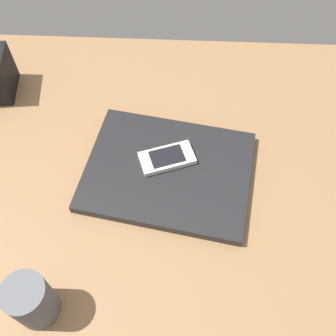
% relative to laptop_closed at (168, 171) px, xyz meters
% --- Properties ---
extents(desk_surface, '(1.20, 0.80, 0.03)m').
position_rel_laptop_closed_xyz_m(desk_surface, '(0.08, 0.01, -0.02)').
color(desk_surface, olive).
rests_on(desk_surface, ground).
extents(laptop_closed, '(0.34, 0.28, 0.02)m').
position_rel_laptop_closed_xyz_m(laptop_closed, '(0.00, 0.00, 0.00)').
color(laptop_closed, black).
rests_on(laptop_closed, desk_surface).
extents(cell_phone_on_laptop, '(0.11, 0.08, 0.01)m').
position_rel_laptop_closed_xyz_m(cell_phone_on_laptop, '(0.00, -0.02, 0.02)').
color(cell_phone_on_laptop, silver).
rests_on(cell_phone_on_laptop, laptop_closed).
extents(pen_cup, '(0.06, 0.06, 0.09)m').
position_rel_laptop_closed_xyz_m(pen_cup, '(0.19, 0.26, 0.04)').
color(pen_cup, '#595B60').
rests_on(pen_cup, desk_surface).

